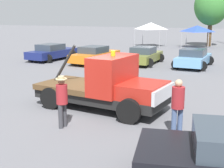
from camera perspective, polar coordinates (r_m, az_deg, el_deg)
ground_plane at (r=12.69m, az=-2.07°, el=-4.43°), size 160.00×160.00×0.00m
tow_truck at (r=12.29m, az=-0.80°, el=-0.51°), size 5.54×2.74×2.51m
person_near_truck at (r=9.89m, az=11.95°, el=-3.43°), size 0.40×0.40×1.78m
person_at_hood at (r=10.43m, az=-9.14°, el=-2.45°), size 0.39×0.39×1.76m
parked_car_navy at (r=26.72m, az=-10.90°, el=5.75°), size 2.70×4.93×1.34m
parked_car_orange at (r=24.44m, az=-3.14°, el=5.34°), size 2.72×4.98×1.34m
parked_car_olive at (r=24.09m, az=5.86°, el=5.19°), size 2.38×4.39×1.34m
parked_car_skyblue at (r=23.24m, az=14.68°, el=4.58°), size 2.54×4.36×1.34m
canopy_tent_white at (r=37.75m, az=7.13°, el=10.48°), size 3.05×3.05×2.81m
canopy_tent_blue at (r=37.37m, az=15.34°, el=9.73°), size 3.00×3.00×2.52m
tree_left at (r=39.36m, az=17.71°, el=13.46°), size 3.94×3.94×7.04m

